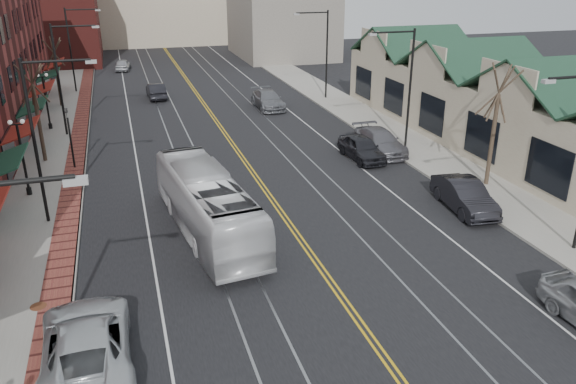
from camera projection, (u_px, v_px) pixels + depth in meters
sidewalk_left at (45, 194)px, 31.45m from camera, size 4.00×120.00×0.15m
sidewalk_right at (426, 155)px, 37.92m from camera, size 4.00×120.00×0.15m
building_right at (506, 116)px, 38.70m from camera, size 8.00×36.00×4.60m
backdrop_left at (39, 6)px, 72.03m from camera, size 14.00×18.00×14.00m
backdrop_mid at (158, 14)px, 90.57m from camera, size 22.00×14.00×9.00m
backdrop_right at (281, 15)px, 76.52m from camera, size 12.00×16.00×11.00m
streetlight_l_1 at (42, 125)px, 26.29m from camera, size 3.33×0.25×8.00m
streetlight_l_2 at (64, 68)px, 40.46m from camera, size 3.33×0.25×8.00m
streetlight_l_3 at (74, 41)px, 54.63m from camera, size 3.33×0.25×8.00m
streetlight_r_1 at (405, 77)px, 37.56m from camera, size 3.33×0.25×8.00m
streetlight_r_2 at (322, 46)px, 51.73m from camera, size 3.33×0.25×8.00m
lamppost_l_2 at (23, 159)px, 30.43m from camera, size 0.84×0.28×4.27m
lamppost_l_3 at (47, 103)px, 42.83m from camera, size 0.84×0.28×4.27m
tree_left_near at (37, 110)px, 35.33m from camera, size 1.78×1.37×6.48m
tree_left_far at (56, 70)px, 49.59m from camera, size 1.66×1.28×6.02m
tree_right_mid at (494, 124)px, 31.35m from camera, size 1.90×1.46×6.93m
manhole_far at (38, 306)px, 21.01m from camera, size 0.60×0.60×0.02m
traffic_signal at (70, 134)px, 34.51m from camera, size 0.18×0.15×3.80m
transit_bus at (207, 204)px, 26.50m from camera, size 3.83×11.10×3.03m
parked_suv at (86, 344)px, 17.86m from camera, size 2.91×6.10×1.68m
parked_car_b at (464, 196)px, 29.34m from camera, size 2.18×5.01×1.60m
parked_car_c at (380, 141)px, 38.33m from camera, size 2.31×5.42×1.56m
parked_car_d at (362, 148)px, 36.96m from camera, size 2.00×4.65×1.56m
distant_car_left at (156, 91)px, 53.71m from camera, size 1.72×4.48×1.46m
distant_car_right at (268, 100)px, 50.05m from camera, size 2.22×5.36×1.55m
distant_car_far at (123, 65)px, 67.73m from camera, size 2.12×4.24×1.39m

